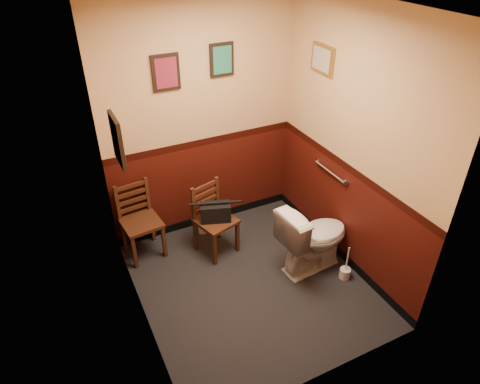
# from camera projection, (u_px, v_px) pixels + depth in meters

# --- Properties ---
(floor) EXTENTS (2.20, 2.40, 0.00)m
(floor) POSITION_uv_depth(u_px,v_px,m) (251.00, 284.00, 4.48)
(floor) COLOR black
(floor) RESTS_ON ground
(ceiling) EXTENTS (2.20, 2.40, 0.00)m
(ceiling) POSITION_uv_depth(u_px,v_px,m) (256.00, 7.00, 3.00)
(ceiling) COLOR silver
(ceiling) RESTS_ON ground
(wall_back) EXTENTS (2.20, 0.00, 2.70)m
(wall_back) POSITION_uv_depth(u_px,v_px,m) (201.00, 122.00, 4.64)
(wall_back) COLOR #390E09
(wall_back) RESTS_ON ground
(wall_front) EXTENTS (2.20, 0.00, 2.70)m
(wall_front) POSITION_uv_depth(u_px,v_px,m) (336.00, 254.00, 2.84)
(wall_front) COLOR #390E09
(wall_front) RESTS_ON ground
(wall_left) EXTENTS (0.00, 2.40, 2.70)m
(wall_left) POSITION_uv_depth(u_px,v_px,m) (128.00, 204.00, 3.33)
(wall_left) COLOR #390E09
(wall_left) RESTS_ON ground
(wall_right) EXTENTS (0.00, 2.40, 2.70)m
(wall_right) POSITION_uv_depth(u_px,v_px,m) (353.00, 147.00, 4.15)
(wall_right) COLOR #390E09
(wall_right) RESTS_ON ground
(grab_bar) EXTENTS (0.05, 0.56, 0.06)m
(grab_bar) POSITION_uv_depth(u_px,v_px,m) (330.00, 172.00, 4.54)
(grab_bar) COLOR silver
(grab_bar) RESTS_ON wall_right
(framed_print_back_a) EXTENTS (0.28, 0.04, 0.36)m
(framed_print_back_a) POSITION_uv_depth(u_px,v_px,m) (166.00, 73.00, 4.17)
(framed_print_back_a) COLOR black
(framed_print_back_a) RESTS_ON wall_back
(framed_print_back_b) EXTENTS (0.26, 0.04, 0.34)m
(framed_print_back_b) POSITION_uv_depth(u_px,v_px,m) (222.00, 60.00, 4.36)
(framed_print_back_b) COLOR black
(framed_print_back_b) RESTS_ON wall_back
(framed_print_left) EXTENTS (0.04, 0.30, 0.38)m
(framed_print_left) POSITION_uv_depth(u_px,v_px,m) (117.00, 140.00, 3.14)
(framed_print_left) COLOR black
(framed_print_left) RESTS_ON wall_left
(framed_print_right) EXTENTS (0.04, 0.34, 0.28)m
(framed_print_right) POSITION_uv_depth(u_px,v_px,m) (323.00, 59.00, 4.21)
(framed_print_right) COLOR olive
(framed_print_right) RESTS_ON wall_right
(toilet) EXTENTS (0.83, 0.51, 0.78)m
(toilet) POSITION_uv_depth(u_px,v_px,m) (314.00, 238.00, 4.50)
(toilet) COLOR white
(toilet) RESTS_ON floor
(toilet_brush) EXTENTS (0.11, 0.11, 0.41)m
(toilet_brush) POSITION_uv_depth(u_px,v_px,m) (345.00, 273.00, 4.52)
(toilet_brush) COLOR silver
(toilet_brush) RESTS_ON floor
(chair_left) EXTENTS (0.44, 0.44, 0.86)m
(chair_left) POSITION_uv_depth(u_px,v_px,m) (140.00, 221.00, 4.68)
(chair_left) COLOR #442314
(chair_left) RESTS_ON floor
(chair_right) EXTENTS (0.48, 0.48, 0.83)m
(chair_right) POSITION_uv_depth(u_px,v_px,m) (214.00, 219.00, 4.72)
(chair_right) COLOR #442314
(chair_right) RESTS_ON floor
(handbag) EXTENTS (0.36, 0.26, 0.24)m
(handbag) POSITION_uv_depth(u_px,v_px,m) (216.00, 212.00, 4.63)
(handbag) COLOR black
(handbag) RESTS_ON chair_right
(tp_stack) EXTENTS (0.24, 0.15, 0.32)m
(tp_stack) POSITION_uv_depth(u_px,v_px,m) (208.00, 222.00, 5.15)
(tp_stack) COLOR silver
(tp_stack) RESTS_ON floor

